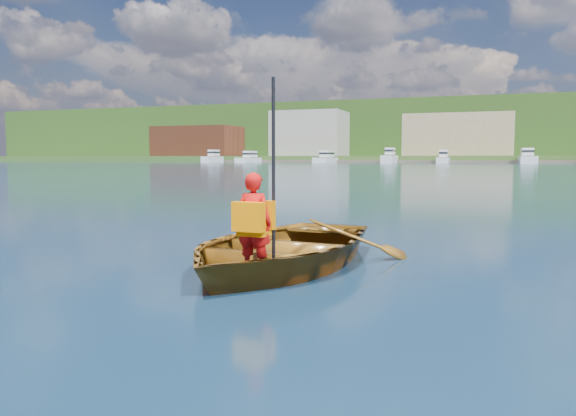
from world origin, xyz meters
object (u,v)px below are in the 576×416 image
Objects in this scene: dock at (488,162)px; marina_yachts at (463,158)px; child_paddler at (254,221)px; rowboat at (279,248)px.

marina_yachts reaches higher than dock.
child_paddler is 0.01× the size of dock.
child_paddler reaches higher than dock.
dock is at bearing 37.33° from marina_yachts.
rowboat is at bearing -88.74° from marina_yachts.
child_paddler is 144.42m from marina_yachts.
marina_yachts reaches higher than rowboat.
marina_yachts is at bearing -142.67° from dock.
child_paddler is (0.07, -0.91, 0.41)m from rowboat.
rowboat is 1.00m from child_paddler.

